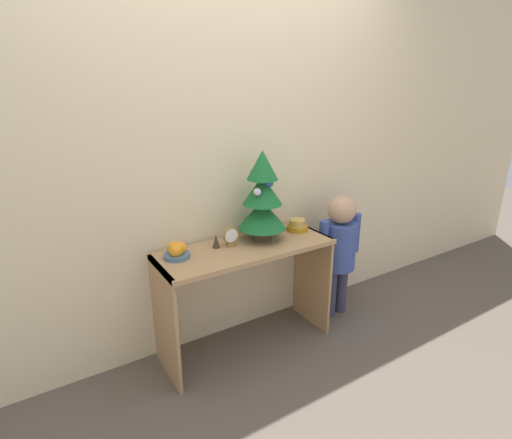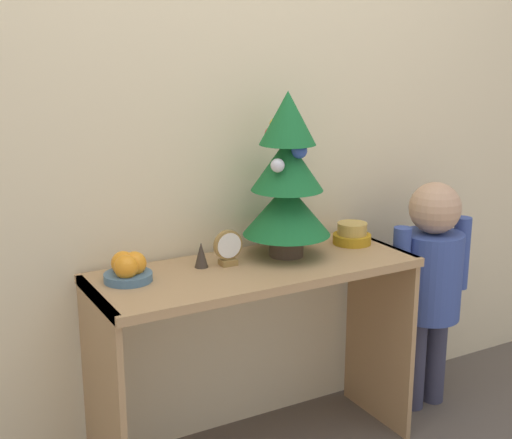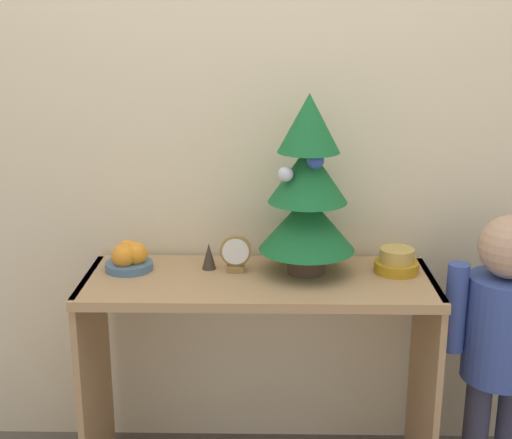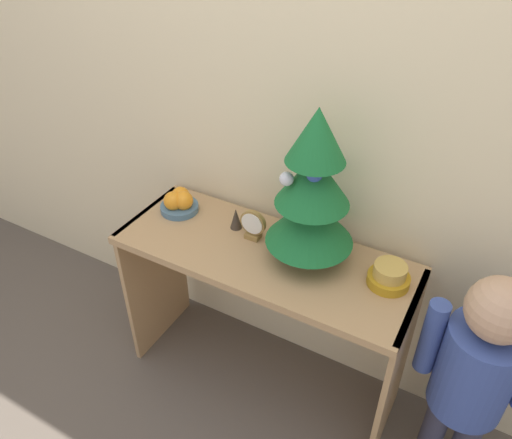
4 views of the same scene
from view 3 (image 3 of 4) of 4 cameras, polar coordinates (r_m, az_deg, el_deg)
back_wall at (r=2.36m, az=0.32°, el=9.95°), size 7.00×0.05×2.50m
console_table at (r=2.30m, az=0.21°, el=-8.50°), size 1.10×0.42×0.71m
mini_tree at (r=2.21m, az=4.15°, el=2.46°), size 0.30×0.30×0.57m
fruit_bowl at (r=2.33m, az=-10.12°, el=-3.01°), size 0.15×0.15×0.09m
singing_bowl at (r=2.32m, az=11.18°, el=-3.35°), size 0.14×0.14×0.08m
desk_clock at (r=2.27m, az=-1.64°, el=-2.78°), size 0.10×0.04×0.12m
figurine at (r=2.31m, az=-3.79°, el=-2.95°), size 0.05×0.05×0.09m
child_figure at (r=2.40m, az=19.16°, el=-7.99°), size 0.37×0.24×0.92m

